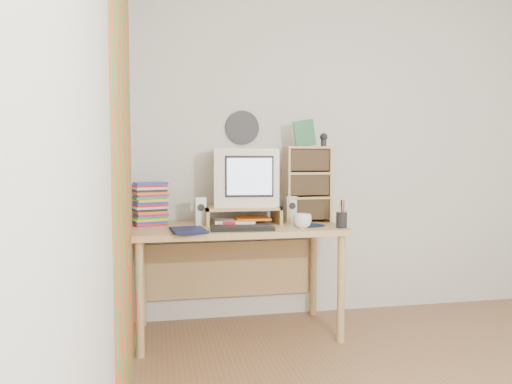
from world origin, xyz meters
name	(u,v)px	position (x,y,z in m)	size (l,w,h in m)	color
back_wall	(359,152)	(0.00, 1.75, 1.25)	(3.50, 3.50, 0.00)	silver
left_wall	(104,147)	(-1.75, 0.00, 1.25)	(3.50, 3.50, 0.00)	silver
curtain	(124,170)	(-1.71, 0.48, 1.15)	(2.20, 2.20, 0.00)	#EA4E21
wall_disc	(242,128)	(-0.93, 1.73, 1.43)	(0.25, 0.25, 0.02)	black
desk	(235,243)	(-1.03, 1.44, 0.62)	(1.40, 0.70, 0.75)	tan
monitor_riser	(242,210)	(-0.98, 1.48, 0.84)	(0.52, 0.30, 0.12)	tan
crt_monitor	(245,177)	(-0.95, 1.53, 1.07)	(0.42, 0.42, 0.40)	silver
speaker_left	(200,211)	(-1.27, 1.45, 0.85)	(0.07, 0.07, 0.19)	silver
speaker_right	(291,209)	(-0.63, 1.45, 0.84)	(0.07, 0.07, 0.19)	silver
keyboard	(242,228)	(-1.03, 1.14, 0.76)	(0.40, 0.13, 0.03)	black
dvd_stack	(150,204)	(-1.60, 1.51, 0.90)	(0.21, 0.15, 0.29)	brown
cd_rack	(307,184)	(-0.50, 1.49, 1.02)	(0.32, 0.17, 0.54)	tan
mug	(302,221)	(-0.63, 1.17, 0.80)	(0.12, 0.12, 0.09)	white
diary	(172,229)	(-1.47, 1.11, 0.77)	(0.25, 0.18, 0.05)	#0E1336
mousepad	(309,225)	(-0.55, 1.27, 0.75)	(0.21, 0.21, 0.00)	black
pen_cup	(342,217)	(-0.38, 1.13, 0.82)	(0.07, 0.07, 0.14)	black
papers	(241,221)	(-0.99, 1.47, 0.77)	(0.27, 0.20, 0.04)	white
red_box	(229,225)	(-1.10, 1.26, 0.77)	(0.08, 0.05, 0.04)	red
game_box	(304,133)	(-0.53, 1.47, 1.38)	(0.14, 0.03, 0.18)	#19572C
webcam	(324,140)	(-0.39, 1.45, 1.34)	(0.06, 0.06, 0.10)	black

